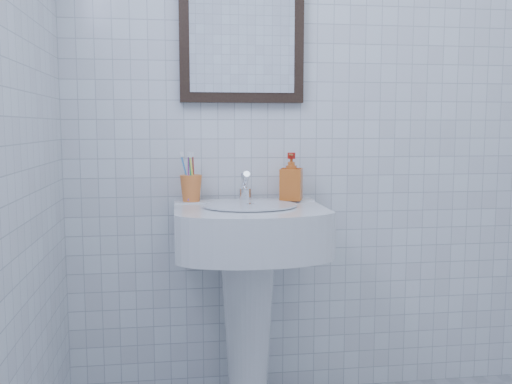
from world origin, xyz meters
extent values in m
cube|color=silver|center=(0.00, 1.20, 1.25)|extent=(2.20, 0.02, 2.50)
cone|color=silver|center=(-0.38, 1.01, 0.35)|extent=(0.22, 0.22, 0.70)
cube|color=silver|center=(-0.38, 0.96, 0.76)|extent=(0.56, 0.40, 0.17)
cube|color=silver|center=(-0.38, 1.11, 0.84)|extent=(0.56, 0.10, 0.03)
cylinder|color=silver|center=(-0.38, 0.93, 0.86)|extent=(0.35, 0.35, 0.01)
cylinder|color=silver|center=(-0.38, 1.09, 0.88)|extent=(0.05, 0.05, 0.05)
cylinder|color=silver|center=(-0.38, 1.07, 0.93)|extent=(0.03, 0.10, 0.08)
cylinder|color=silver|center=(-0.38, 1.11, 0.92)|extent=(0.03, 0.05, 0.09)
imported|color=#BA4712|center=(-0.20, 1.09, 0.95)|extent=(0.11, 0.11, 0.19)
cube|color=black|center=(-0.38, 1.18, 1.55)|extent=(0.50, 0.04, 0.62)
cube|color=white|center=(-0.38, 1.16, 1.55)|extent=(0.42, 0.00, 0.54)
camera|label=1|loc=(-0.65, -1.14, 1.15)|focal=40.00mm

